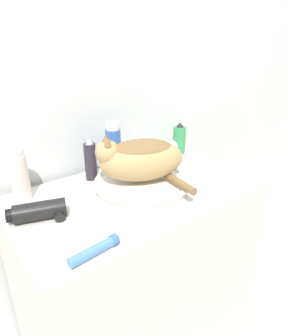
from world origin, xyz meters
name	(u,v)px	position (x,y,z in m)	size (l,w,h in m)	color
wall_back	(91,94)	(0.00, 0.60, 1.20)	(8.00, 0.05, 2.40)	silver
vanity_counter	(138,278)	(0.00, 0.27, 0.44)	(0.95, 0.54, 0.88)	beige
sink_basin	(142,183)	(0.02, 0.27, 0.90)	(0.37, 0.37, 0.04)	white
cat	(140,158)	(0.01, 0.27, 1.01)	(0.36, 0.35, 0.18)	tan
faucet	(170,152)	(0.23, 0.34, 0.96)	(0.15, 0.08, 0.15)	silver
lotion_bottle_white	(19,173)	(-0.37, 0.47, 0.99)	(0.06, 0.06, 0.21)	silver
shampoo_bottle_tall	(113,149)	(0.02, 0.47, 0.99)	(0.06, 0.06, 0.22)	#335BB7
hairspray_can_black	(90,161)	(-0.09, 0.47, 0.96)	(0.05, 0.05, 0.18)	#28232D
spray_bottle_trigger	(179,139)	(0.40, 0.47, 0.95)	(0.06, 0.06, 0.16)	#338C4C
cream_tube	(95,250)	(-0.31, 0.04, 0.90)	(0.15, 0.05, 0.03)	#4C7FB2
hair_dryer	(41,211)	(-0.36, 0.30, 0.91)	(0.19, 0.12, 0.06)	black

